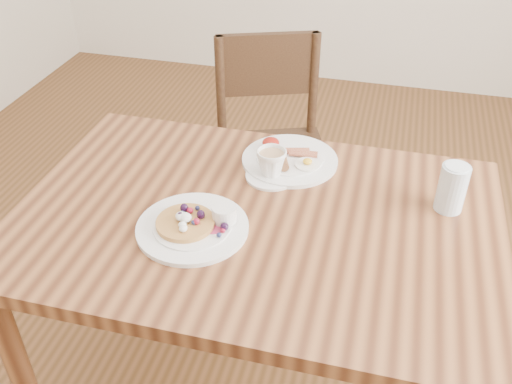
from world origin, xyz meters
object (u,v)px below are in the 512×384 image
Objects in this scene: breakfast_plate at (288,158)px; dining_table at (256,245)px; pancake_plate at (195,225)px; teacup_saucer at (271,166)px; water_glass at (452,188)px; chair_far at (271,144)px.

dining_table is at bearing -95.99° from breakfast_plate.
breakfast_plate is at bearing 66.01° from pancake_plate.
teacup_saucer is at bearing 64.29° from pancake_plate.
dining_table is at bearing -162.31° from water_glass.
chair_far reaches higher than water_glass.
water_glass is at bearing -3.17° from teacup_saucer.
chair_far is at bearing 134.24° from water_glass.
teacup_saucer reaches higher than dining_table.
chair_far is (-0.14, 0.76, -0.16)m from dining_table.
pancake_plate is 2.16× the size of water_glass.
pancake_plate is 0.38m from breakfast_plate.
pancake_plate is at bearing -115.71° from teacup_saucer.
breakfast_plate is 1.93× the size of teacup_saucer.
teacup_saucer is at bearing 176.83° from water_glass.
pancake_plate reaches higher than breakfast_plate.
teacup_saucer is (-0.03, -0.09, 0.03)m from breakfast_plate.
pancake_plate is at bearing -144.84° from dining_table.
teacup_saucer reaches higher than pancake_plate.
chair_far reaches higher than dining_table.
dining_table is 0.28m from breakfast_plate.
pancake_plate reaches higher than dining_table.
pancake_plate is 1.93× the size of teacup_saucer.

